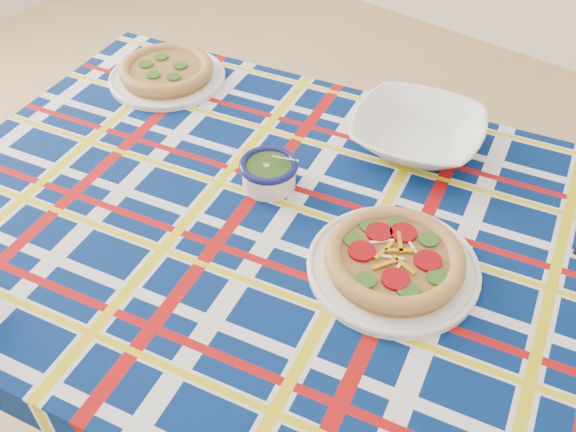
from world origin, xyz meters
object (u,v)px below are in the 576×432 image
Objects in this scene: main_focaccia_plate at (394,258)px; dining_table at (319,264)px; pesto_bowl at (269,171)px; serving_bowl at (417,133)px.

dining_table is at bearing -175.54° from main_focaccia_plate.
main_focaccia_plate reaches higher than dining_table.
pesto_bowl is (-0.30, 0.04, 0.00)m from main_focaccia_plate.
main_focaccia_plate is 0.35m from serving_bowl.
pesto_bowl reaches higher than main_focaccia_plate.
dining_table is 0.34m from serving_bowl.
main_focaccia_plate is at bearing -7.45° from pesto_bowl.
serving_bowl reaches higher than dining_table.
pesto_bowl is at bearing 149.08° from dining_table.
pesto_bowl reaches higher than serving_bowl.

